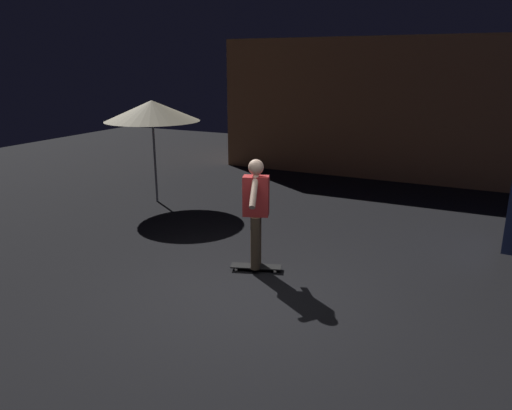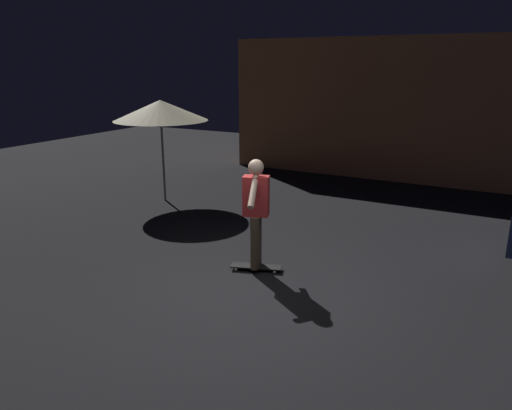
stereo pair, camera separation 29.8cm
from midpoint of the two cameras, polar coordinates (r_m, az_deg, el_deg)
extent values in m
plane|color=black|center=(6.70, 0.30, -10.93)|extent=(28.00, 28.00, 0.00)
cube|color=#C67A47|center=(14.81, 23.61, 10.40)|extent=(12.28, 3.39, 3.76)
cylinder|color=slate|center=(11.21, -10.18, 5.97)|extent=(0.05, 0.05, 2.20)
cone|color=beige|center=(11.08, -10.43, 10.93)|extent=(2.10, 2.10, 0.45)
cube|color=black|center=(7.52, 1.14, -7.25)|extent=(0.80, 0.44, 0.02)
sphere|color=silver|center=(7.58, 3.50, -7.38)|extent=(0.05, 0.05, 0.05)
sphere|color=silver|center=(7.43, 3.36, -7.90)|extent=(0.05, 0.05, 0.05)
sphere|color=silver|center=(7.66, -1.00, -7.09)|extent=(0.05, 0.05, 0.05)
sphere|color=silver|center=(7.51, -1.24, -7.60)|extent=(0.05, 0.05, 0.05)
cylinder|color=brown|center=(7.47, 1.28, -3.97)|extent=(0.14, 0.14, 0.82)
cylinder|color=brown|center=(7.26, 1.04, -4.57)|extent=(0.14, 0.14, 0.82)
cube|color=red|center=(7.15, 1.19, 1.07)|extent=(0.43, 0.33, 0.60)
sphere|color=beige|center=(7.05, 1.22, 4.48)|extent=(0.23, 0.23, 0.23)
cylinder|color=beige|center=(7.32, 1.45, 2.65)|extent=(0.26, 0.54, 0.46)
cylinder|color=beige|center=(6.90, 0.94, 1.80)|extent=(0.26, 0.54, 0.46)
camera|label=1|loc=(0.15, -88.81, 0.35)|focal=33.91mm
camera|label=2|loc=(0.15, 91.19, -0.35)|focal=33.91mm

